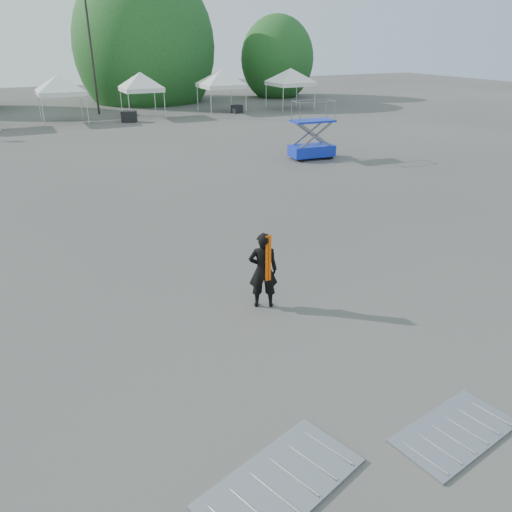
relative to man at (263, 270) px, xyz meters
name	(u,v)px	position (x,y,z in m)	size (l,w,h in m)	color
ground	(204,282)	(-0.81, 1.78, -0.92)	(120.00, 120.00, 0.00)	#474442
light_pole_east	(90,40)	(2.19, 33.78, 4.59)	(0.60, 0.25, 9.80)	black
tree_mid_e	(145,47)	(8.19, 40.78, 3.92)	(5.12, 5.12, 7.79)	#382314
tree_far_e	(277,59)	(21.19, 38.78, 2.70)	(3.84, 3.84, 5.84)	#382314
tent_e	(58,78)	(-0.81, 30.61, 2.14)	(4.48, 4.48, 3.88)	silver
tent_f	(140,76)	(5.01, 30.50, 2.14)	(4.10, 4.10, 3.88)	silver
tent_g	(221,73)	(11.58, 30.49, 2.14)	(4.59, 4.59, 3.88)	silver
tent_h	(291,71)	(17.65, 29.76, 2.14)	(4.63, 4.63, 3.88)	silver
man	(263,270)	(0.00, 0.00, 0.00)	(0.78, 0.66, 1.84)	black
scissor_lift	(312,130)	(9.17, 12.60, 0.53)	(2.32, 1.31, 2.89)	#0B1E98
barrier_left	(281,482)	(-2.09, -4.69, -0.88)	(2.66, 1.89, 0.08)	#989A9F
barrier_mid	(455,432)	(0.89, -5.04, -0.89)	(2.21, 1.37, 0.07)	#989A9F
crate_mid	(129,117)	(3.48, 28.68, -0.53)	(1.02, 0.79, 0.79)	black
crate_east	(237,109)	(12.50, 29.48, -0.61)	(0.80, 0.62, 0.62)	black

